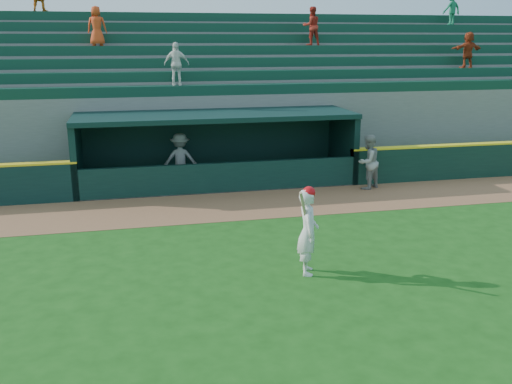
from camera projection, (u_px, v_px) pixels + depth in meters
ground at (272, 267)px, 12.59m from camera, size 120.00×120.00×0.00m
warning_track at (232, 206)px, 17.20m from camera, size 40.00×3.00×0.01m
dugout_player_front at (368, 162)px, 18.97m from camera, size 1.11×1.04×1.83m
dugout_player_inside at (180, 159)px, 19.53m from camera, size 1.23×0.80×1.79m
dugout at (215, 144)px, 19.77m from camera, size 9.40×2.80×2.46m
stands at (197, 100)px, 23.80m from camera, size 34.50×6.25×7.60m
batter_at_plate at (308, 230)px, 12.04m from camera, size 0.64×0.82×1.94m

